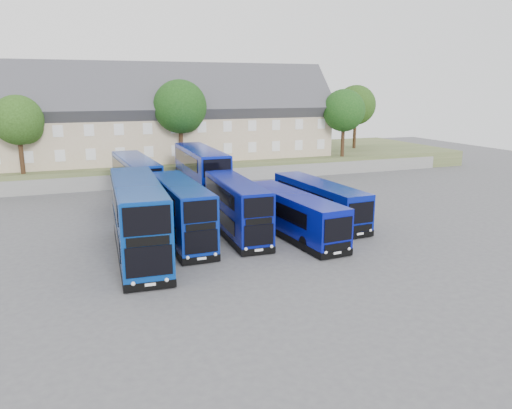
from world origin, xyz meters
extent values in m
plane|color=#4A4A4F|center=(0.00, 0.00, 0.00)|extent=(120.00, 120.00, 0.00)
cube|color=slate|center=(0.00, 24.00, 0.75)|extent=(70.00, 0.40, 1.50)
cube|color=#4A5932|center=(0.00, 34.00, 1.00)|extent=(80.00, 20.00, 2.00)
cube|color=tan|center=(-12.00, 30.00, 5.00)|extent=(6.00, 8.00, 6.00)
cube|color=#3A3A3F|center=(-12.00, 30.00, 8.00)|extent=(6.00, 10.40, 10.40)
cube|color=brown|center=(-10.50, 30.00, 11.84)|extent=(0.60, 0.90, 1.40)
cube|color=tan|center=(-6.00, 30.00, 5.00)|extent=(6.00, 8.00, 6.00)
cube|color=#3A3A3F|center=(-6.00, 30.00, 8.00)|extent=(6.00, 10.40, 10.40)
cube|color=brown|center=(-4.50, 30.00, 11.84)|extent=(0.60, 0.90, 1.40)
cube|color=tan|center=(0.00, 30.00, 5.00)|extent=(6.00, 8.00, 6.00)
cube|color=#3A3A3F|center=(0.00, 30.00, 8.00)|extent=(6.00, 10.40, 10.40)
cube|color=brown|center=(1.50, 30.00, 11.84)|extent=(0.60, 0.90, 1.40)
cube|color=tan|center=(6.00, 30.00, 5.00)|extent=(6.00, 8.00, 6.00)
cube|color=#3A3A3F|center=(6.00, 30.00, 8.00)|extent=(6.00, 10.40, 10.40)
cube|color=brown|center=(7.50, 30.00, 11.84)|extent=(0.60, 0.90, 1.40)
cube|color=tan|center=(12.00, 30.00, 5.00)|extent=(6.00, 8.00, 6.00)
cube|color=#3A3A3F|center=(12.00, 30.00, 8.00)|extent=(6.00, 10.40, 10.40)
cube|color=brown|center=(13.50, 30.00, 11.84)|extent=(0.60, 0.90, 1.40)
cube|color=tan|center=(18.00, 30.00, 5.00)|extent=(6.00, 8.00, 6.00)
cube|color=#3A3A3F|center=(18.00, 30.00, 8.00)|extent=(6.00, 10.40, 10.40)
cube|color=brown|center=(19.50, 30.00, 11.84)|extent=(0.60, 0.90, 1.40)
cube|color=navy|center=(-5.99, 1.70, 2.53)|extent=(3.30, 11.91, 4.36)
cube|color=black|center=(-5.99, 1.70, 0.30)|extent=(3.34, 11.95, 0.45)
cube|color=black|center=(-6.30, -4.22, 1.66)|extent=(2.38, 0.19, 1.61)
cube|color=black|center=(-6.30, -4.22, 3.80)|extent=(2.38, 0.19, 1.50)
cylinder|color=black|center=(-7.37, -1.93, 0.50)|extent=(0.35, 1.01, 1.00)
cube|color=navy|center=(-2.87, 3.87, 2.21)|extent=(2.45, 10.19, 3.71)
cube|color=black|center=(-2.87, 3.87, 0.30)|extent=(2.49, 10.23, 0.45)
cube|color=black|center=(-2.79, -1.24, 1.43)|extent=(2.01, 0.09, 1.39)
cube|color=black|center=(-2.79, -1.24, 3.28)|extent=(2.01, 0.09, 1.29)
cylinder|color=black|center=(-3.83, 0.98, 0.50)|extent=(0.31, 1.00, 1.00)
cube|color=#071285|center=(1.13, 3.93, 2.13)|extent=(2.58, 9.83, 3.55)
cube|color=black|center=(1.13, 3.93, 0.30)|extent=(2.62, 9.87, 0.45)
cube|color=black|center=(0.95, -0.98, 1.37)|extent=(1.92, 0.13, 1.33)
cube|color=black|center=(0.95, -0.98, 3.15)|extent=(1.92, 0.13, 1.24)
cylinder|color=black|center=(0.07, 1.29, 0.50)|extent=(0.34, 1.01, 1.00)
cube|color=navy|center=(-4.32, 15.34, 2.34)|extent=(2.99, 10.94, 3.98)
cube|color=black|center=(-4.32, 15.34, 0.30)|extent=(3.04, 10.98, 0.45)
cube|color=black|center=(-4.05, 9.90, 1.53)|extent=(2.16, 0.17, 1.48)
cube|color=black|center=(-4.05, 9.90, 3.49)|extent=(2.16, 0.17, 1.38)
cylinder|color=black|center=(-5.24, 12.07, 0.50)|extent=(0.35, 1.01, 1.00)
cube|color=#08199B|center=(1.91, 16.71, 2.52)|extent=(2.91, 11.80, 4.35)
cube|color=black|center=(1.91, 16.71, 0.30)|extent=(2.95, 11.84, 0.45)
cube|color=black|center=(1.78, 10.80, 1.66)|extent=(2.37, 0.11, 1.60)
cube|color=black|center=(1.78, 10.80, 3.79)|extent=(2.37, 0.11, 1.50)
cylinder|color=black|center=(0.65, 13.06, 0.50)|extent=(0.32, 1.01, 1.00)
cube|color=#071090|center=(4.82, 2.35, 1.70)|extent=(3.19, 11.21, 2.69)
cube|color=black|center=(4.82, 2.35, 0.30)|extent=(3.23, 11.25, 0.45)
cube|color=black|center=(5.26, -3.19, 1.89)|extent=(2.00, 0.22, 1.47)
cylinder|color=black|center=(4.09, -1.05, 0.50)|extent=(0.38, 1.02, 1.00)
cube|color=#07158B|center=(8.49, 5.43, 1.70)|extent=(2.95, 11.23, 2.71)
cube|color=black|center=(8.49, 5.43, 0.30)|extent=(3.00, 11.27, 0.45)
cube|color=black|center=(8.82, -0.15, 1.90)|extent=(2.02, 0.18, 1.48)
cylinder|color=black|center=(7.68, 2.02, 0.50)|extent=(0.36, 1.02, 1.00)
cylinder|color=#382314|center=(-14.00, 25.00, 3.88)|extent=(0.44, 0.44, 3.75)
sphere|color=#1E390F|center=(-14.00, 25.00, 7.25)|extent=(4.80, 4.80, 4.80)
sphere|color=#1E390F|center=(-13.40, 25.40, 6.50)|extent=(3.30, 3.30, 3.30)
cylinder|color=#382314|center=(2.00, 25.50, 4.25)|extent=(0.44, 0.44, 4.50)
sphere|color=#12330E|center=(2.00, 25.50, 8.30)|extent=(5.76, 5.76, 5.76)
sphere|color=#12330E|center=(2.60, 25.90, 7.40)|extent=(3.96, 3.96, 3.96)
cylinder|color=#382314|center=(22.00, 25.00, 4.00)|extent=(0.44, 0.44, 4.00)
sphere|color=#103A0F|center=(22.00, 25.00, 7.60)|extent=(5.12, 5.12, 5.12)
sphere|color=#103A0F|center=(22.60, 25.40, 6.80)|extent=(3.52, 3.52, 3.52)
cylinder|color=#382314|center=(28.00, 32.00, 4.12)|extent=(0.44, 0.44, 4.25)
sphere|color=#1C3A0F|center=(28.00, 32.00, 7.95)|extent=(5.44, 5.44, 5.44)
sphere|color=#1C3A0F|center=(28.60, 32.40, 7.10)|extent=(3.74, 3.74, 3.74)
camera|label=1|loc=(-9.73, -28.63, 10.29)|focal=35.00mm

